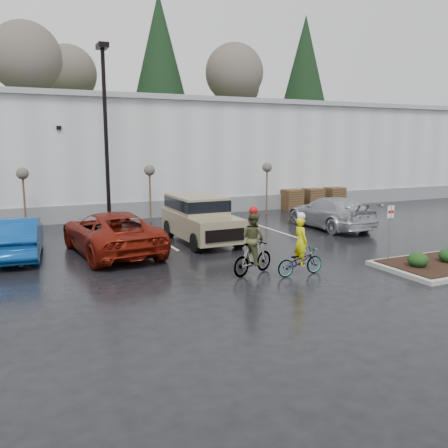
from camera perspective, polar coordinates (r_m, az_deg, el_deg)
name	(u,v)px	position (r m, az deg, el deg)	size (l,w,h in m)	color
ground	(305,278)	(16.04, 9.68, -6.37)	(120.00, 120.00, 0.00)	black
warehouse	(135,153)	(35.76, -10.66, 8.37)	(60.50, 15.50, 7.20)	silver
wooded_ridge	(86,155)	(58.35, -16.28, 8.00)	(80.00, 25.00, 6.00)	#27441C
lamppost	(105,117)	(25.16, -14.10, 12.37)	(0.50, 1.00, 9.22)	black
sapling_west	(23,177)	(25.73, -23.06, 5.22)	(0.60, 0.60, 3.20)	#45271B
sapling_mid	(150,173)	(26.73, -8.95, 6.03)	(0.60, 0.60, 3.20)	#45271B
sapling_east	(267,170)	(29.67, 5.20, 6.46)	(0.60, 0.60, 3.20)	#45271B
pallet_stack_a	(292,199)	(32.01, 8.13, 2.96)	(1.20, 1.20, 1.35)	#45271B
pallet_stack_b	(313,198)	(32.96, 10.62, 3.08)	(1.20, 1.20, 1.35)	#45271B
pallet_stack_c	(334,197)	(34.03, 13.10, 3.20)	(1.20, 1.20, 1.35)	#45271B
shrub_a	(418,260)	(17.78, 22.30, -4.01)	(0.70, 0.70, 0.52)	#153311
fire_lane_sign	(390,227)	(18.26, 19.34, -0.30)	(0.30, 0.05, 2.20)	gray
car_blue	(17,238)	(19.97, -23.63, -1.51)	(1.70, 4.86, 1.60)	navy
car_red	(111,232)	(19.56, -13.42, -1.00)	(2.85, 6.17, 1.72)	maroon
suv_tan	(201,219)	(21.21, -2.76, 0.56)	(2.20, 5.10, 2.06)	gray
car_far_silver	(330,213)	(25.30, 12.63, 1.35)	(2.30, 5.66, 1.64)	#B4B6BC
cyclist_hivis	(300,256)	(16.16, 9.15, -3.77)	(1.79, 0.69, 2.15)	#3F3F44
cyclist_olive	(253,250)	(16.05, 3.51, -3.11)	(1.87, 1.11, 2.33)	#3F3F44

